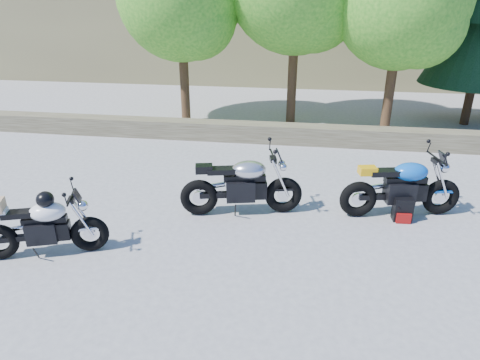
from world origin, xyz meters
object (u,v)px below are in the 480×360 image
white_bike (42,225)px  backpack (403,210)px  silver_bike (242,186)px  blue_bike (402,188)px

white_bike → backpack: size_ratio=4.23×
silver_bike → white_bike: (-2.79, -1.83, -0.03)m
backpack → blue_bike: bearing=91.3°
backpack → silver_bike: bearing=179.2°
silver_bike → blue_bike: size_ratio=1.01×
silver_bike → blue_bike: (2.83, 0.36, -0.01)m
white_bike → backpack: 5.99m
blue_bike → backpack: bearing=-96.8°
silver_bike → white_bike: 3.33m
blue_bike → silver_bike: bearing=175.2°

